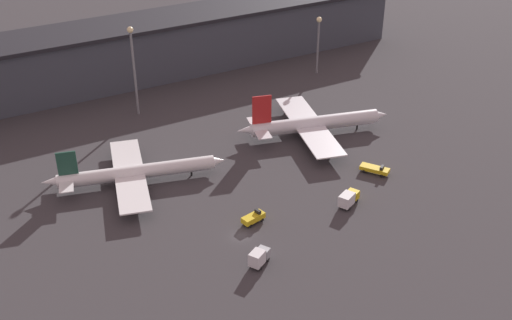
# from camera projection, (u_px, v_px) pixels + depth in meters

# --- Properties ---
(ground) EXTENTS (600.00, 600.00, 0.00)m
(ground) POSITION_uv_depth(u_px,v_px,m) (241.00, 236.00, 139.63)
(ground) COLOR #383538
(terminal_building) EXTENTS (217.36, 22.02, 19.32)m
(terminal_building) POSITION_uv_depth(u_px,v_px,m) (100.00, 57.00, 206.31)
(terminal_building) COLOR #3D424C
(terminal_building) RESTS_ON ground
(airplane_0) EXTENTS (44.07, 35.40, 10.88)m
(airplane_0) POSITION_uv_depth(u_px,v_px,m) (135.00, 172.00, 157.12)
(airplane_0) COLOR white
(airplane_0) RESTS_ON ground
(airplane_1) EXTENTS (43.71, 38.49, 13.56)m
(airplane_1) POSITION_uv_depth(u_px,v_px,m) (313.00, 124.00, 179.03)
(airplane_1) COLOR silver
(airplane_1) RESTS_ON ground
(service_vehicle_0) EXTENTS (6.16, 7.53, 2.51)m
(service_vehicle_0) POSITION_uv_depth(u_px,v_px,m) (375.00, 169.00, 161.93)
(service_vehicle_0) COLOR gold
(service_vehicle_0) RESTS_ON ground
(service_vehicle_1) EXTENTS (5.62, 4.65, 3.63)m
(service_vehicle_1) POSITION_uv_depth(u_px,v_px,m) (259.00, 257.00, 130.26)
(service_vehicle_1) COLOR #9EA3A8
(service_vehicle_1) RESTS_ON ground
(service_vehicle_2) EXTENTS (6.69, 5.04, 3.46)m
(service_vehicle_2) POSITION_uv_depth(u_px,v_px,m) (348.00, 198.00, 149.01)
(service_vehicle_2) COLOR gold
(service_vehicle_2) RESTS_ON ground
(service_vehicle_3) EXTENTS (5.85, 3.37, 2.84)m
(service_vehicle_3) POSITION_uv_depth(u_px,v_px,m) (253.00, 218.00, 143.31)
(service_vehicle_3) COLOR gold
(service_vehicle_3) RESTS_ON ground
(lamp_post_1) EXTENTS (1.80, 1.80, 26.94)m
(lamp_post_1) POSITION_uv_depth(u_px,v_px,m) (133.00, 60.00, 183.83)
(lamp_post_1) COLOR slate
(lamp_post_1) RESTS_ON ground
(lamp_post_2) EXTENTS (1.80, 1.80, 19.70)m
(lamp_post_2) POSITION_uv_depth(u_px,v_px,m) (318.00, 37.00, 213.44)
(lamp_post_2) COLOR slate
(lamp_post_2) RESTS_ON ground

